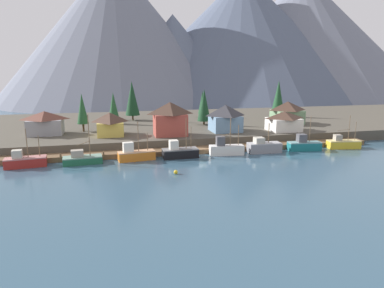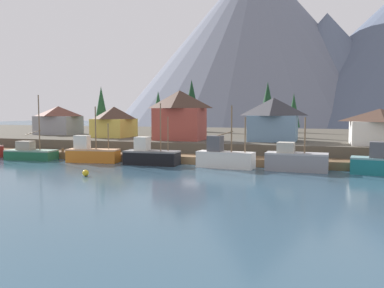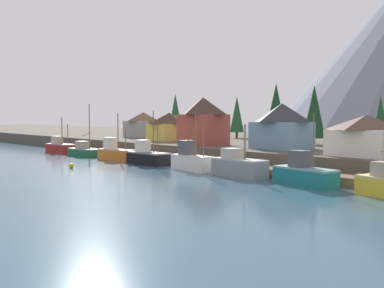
% 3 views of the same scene
% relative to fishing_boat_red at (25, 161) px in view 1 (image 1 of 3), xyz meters
% --- Properties ---
extents(ground_plane, '(400.00, 400.00, 1.00)m').
position_rel_fishing_boat_red_xyz_m(ground_plane, '(33.92, 21.83, -1.60)').
color(ground_plane, '#335166').
extents(dock, '(80.00, 4.00, 1.60)m').
position_rel_fishing_boat_red_xyz_m(dock, '(33.92, 3.81, -0.60)').
color(dock, brown).
rests_on(dock, ground_plane).
extents(shoreline_bank, '(400.00, 56.00, 2.50)m').
position_rel_fishing_boat_red_xyz_m(shoreline_bank, '(33.92, 33.83, 0.15)').
color(shoreline_bank, '#4C473D').
rests_on(shoreline_bank, ground_plane).
extents(mountain_west_peak, '(129.68, 129.68, 77.18)m').
position_rel_fishing_boat_red_xyz_m(mountain_west_peak, '(20.69, 138.43, 37.49)').
color(mountain_west_peak, slate).
rests_on(mountain_west_peak, ground_plane).
extents(mountain_central_peak, '(80.67, 80.67, 47.33)m').
position_rel_fishing_boat_red_xyz_m(mountain_central_peak, '(51.57, 129.09, 22.57)').
color(mountain_central_peak, slate).
rests_on(mountain_central_peak, ground_plane).
extents(mountain_east_peak, '(157.64, 157.64, 75.24)m').
position_rel_fishing_boat_red_xyz_m(mountain_east_peak, '(98.33, 144.72, 36.52)').
color(mountain_east_peak, '#4C566B').
rests_on(mountain_east_peak, ground_plane).
extents(mountain_far_ridge, '(157.30, 157.30, 78.74)m').
position_rel_fishing_boat_red_xyz_m(mountain_far_ridge, '(140.99, 148.72, 38.27)').
color(mountain_far_ridge, slate).
rests_on(mountain_far_ridge, ground_plane).
extents(fishing_boat_red, '(7.35, 3.35, 7.05)m').
position_rel_fishing_boat_red_xyz_m(fishing_boat_red, '(0.00, 0.00, 0.00)').
color(fishing_boat_red, maroon).
rests_on(fishing_boat_red, ground_plane).
extents(fishing_boat_green, '(7.33, 3.52, 9.33)m').
position_rel_fishing_boat_red_xyz_m(fishing_boat_green, '(9.98, -0.09, -0.17)').
color(fishing_boat_green, '#1E5B3D').
rests_on(fishing_boat_green, ground_plane).
extents(fishing_boat_orange, '(7.34, 3.23, 7.65)m').
position_rel_fishing_boat_red_xyz_m(fishing_boat_orange, '(20.02, 0.05, 0.10)').
color(fishing_boat_orange, '#CC6B1E').
rests_on(fishing_boat_orange, ground_plane).
extents(fishing_boat_black, '(7.18, 3.10, 8.04)m').
position_rel_fishing_boat_red_xyz_m(fishing_boat_black, '(28.84, 0.12, 0.07)').
color(fishing_boat_black, black).
rests_on(fishing_boat_black, ground_plane).
extents(fishing_boat_white, '(7.30, 3.03, 7.72)m').
position_rel_fishing_boat_red_xyz_m(fishing_boat_white, '(38.71, 0.21, 0.23)').
color(fishing_boat_white, silver).
rests_on(fishing_boat_white, ground_plane).
extents(fishing_boat_grey, '(7.19, 2.96, 6.32)m').
position_rel_fishing_boat_red_xyz_m(fishing_boat_grey, '(47.31, 0.21, 0.16)').
color(fishing_boat_grey, gray).
rests_on(fishing_boat_grey, ground_plane).
extents(fishing_boat_teal, '(7.35, 3.32, 7.60)m').
position_rel_fishing_boat_red_xyz_m(fishing_boat_teal, '(56.82, 0.05, 0.12)').
color(fishing_boat_teal, '#196B70').
rests_on(fishing_boat_teal, ground_plane).
extents(fishing_boat_yellow, '(7.42, 3.67, 7.51)m').
position_rel_fishing_boat_red_xyz_m(fishing_boat_yellow, '(66.61, -0.13, -0.04)').
color(fishing_boat_yellow, gold).
rests_on(fishing_boat_yellow, ground_plane).
extents(house_yellow, '(6.15, 7.14, 5.34)m').
position_rel_fishing_boat_red_xyz_m(house_yellow, '(15.48, 14.84, 4.13)').
color(house_yellow, gold).
rests_on(house_yellow, shoreline_bank).
extents(house_blue, '(7.31, 6.97, 6.57)m').
position_rel_fishing_boat_red_xyz_m(house_blue, '(43.18, 13.66, 4.77)').
color(house_blue, '#6689A8').
rests_on(house_blue, shoreline_bank).
extents(house_green, '(8.07, 6.93, 6.27)m').
position_rel_fishing_boat_red_xyz_m(house_green, '(64.29, 21.49, 4.61)').
color(house_green, '#6B8E66').
rests_on(house_green, shoreline_bank).
extents(house_grey, '(8.08, 6.19, 5.52)m').
position_rel_fishing_boat_red_xyz_m(house_grey, '(0.69, 19.32, 4.22)').
color(house_grey, gray).
rests_on(house_grey, shoreline_bank).
extents(house_white, '(7.69, 6.64, 4.86)m').
position_rel_fishing_boat_red_xyz_m(house_white, '(57.62, 10.97, 3.89)').
color(house_white, silver).
rests_on(house_white, shoreline_bank).
extents(house_red, '(7.73, 5.46, 7.77)m').
position_rel_fishing_boat_red_xyz_m(house_red, '(28.96, 11.22, 5.37)').
color(house_red, '#9E4238').
rests_on(house_red, shoreline_bank).
extents(conifer_near_left, '(4.29, 4.29, 11.62)m').
position_rel_fishing_boat_red_xyz_m(conifer_near_left, '(22.24, 38.32, 7.99)').
color(conifer_near_left, '#4C3823').
rests_on(conifer_near_left, shoreline_bank).
extents(conifer_near_right, '(3.72, 3.72, 9.79)m').
position_rel_fishing_boat_red_xyz_m(conifer_near_right, '(40.86, 24.99, 6.84)').
color(conifer_near_right, '#4C3823').
rests_on(conifer_near_right, shoreline_bank).
extents(conifer_mid_left, '(4.24, 4.24, 11.62)m').
position_rel_fishing_boat_red_xyz_m(conifer_mid_left, '(68.63, 35.65, 7.72)').
color(conifer_mid_left, '#4C3823').
rests_on(conifer_mid_left, shoreline_bank).
extents(conifer_mid_right, '(2.76, 2.76, 8.39)m').
position_rel_fishing_boat_red_xyz_m(conifer_mid_right, '(44.49, 40.05, 6.14)').
color(conifer_mid_right, '#4C3823').
rests_on(conifer_mid_right, shoreline_bank).
extents(conifer_back_left, '(2.77, 2.77, 9.37)m').
position_rel_fishing_boat_red_xyz_m(conifer_back_left, '(9.02, 21.59, 7.03)').
color(conifer_back_left, '#4C3823').
rests_on(conifer_back_left, shoreline_bank).
extents(conifer_back_right, '(3.03, 3.03, 8.87)m').
position_rel_fishing_boat_red_xyz_m(conifer_back_right, '(16.61, 32.27, 6.45)').
color(conifer_back_right, '#4C3823').
rests_on(conifer_back_right, shoreline_bank).
extents(channel_buoy, '(0.70, 0.70, 0.70)m').
position_rel_fishing_boat_red_xyz_m(channel_buoy, '(25.96, -10.80, -0.75)').
color(channel_buoy, gold).
rests_on(channel_buoy, ground_plane).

